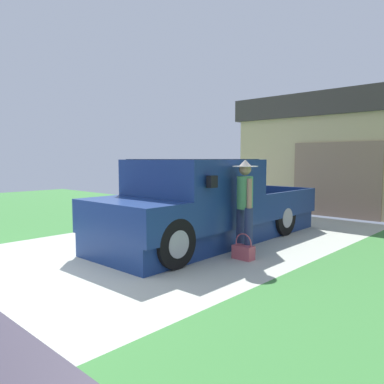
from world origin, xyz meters
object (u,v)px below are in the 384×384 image
(pickup_truck, at_px, (199,205))
(person_with_hat, at_px, (245,202))
(wheeled_trash_bin, at_px, (194,192))
(handbag, at_px, (243,251))

(pickup_truck, bearing_deg, person_with_hat, 169.58)
(pickup_truck, xyz_separation_m, wheeled_trash_bin, (-3.89, 4.06, -0.22))
(person_with_hat, height_order, wheeled_trash_bin, person_with_hat)
(handbag, bearing_deg, pickup_truck, 163.54)
(pickup_truck, height_order, wheeled_trash_bin, pickup_truck)
(wheeled_trash_bin, bearing_deg, pickup_truck, -46.21)
(pickup_truck, relative_size, wheeled_trash_bin, 5.48)
(person_with_hat, relative_size, handbag, 3.79)
(pickup_truck, bearing_deg, wheeled_trash_bin, -47.21)
(person_with_hat, xyz_separation_m, wheeled_trash_bin, (-5.15, 4.26, -0.41))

